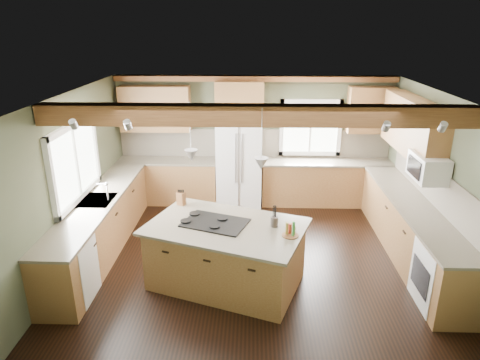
{
  "coord_description": "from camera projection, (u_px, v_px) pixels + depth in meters",
  "views": [
    {
      "loc": [
        -0.04,
        -6.15,
        3.56
      ],
      "look_at": [
        -0.23,
        0.3,
        1.19
      ],
      "focal_mm": 32.0,
      "sensor_mm": 36.0,
      "label": 1
    }
  ],
  "objects": [
    {
      "name": "backsplash_right",
      "position": [
        436.0,
        186.0,
        6.55
      ],
      "size": [
        0.03,
        3.7,
        0.58
      ],
      "primitive_type": "cube",
      "color": "brown",
      "rests_on": "wall_right"
    },
    {
      "name": "backsplash_back",
      "position": [
        254.0,
        143.0,
        8.91
      ],
      "size": [
        5.58,
        0.03,
        0.58
      ],
      "primitive_type": "cube",
      "color": "brown",
      "rests_on": "wall_back"
    },
    {
      "name": "upper_cab_right",
      "position": [
        413.0,
        126.0,
        7.09
      ],
      "size": [
        0.35,
        2.2,
        0.9
      ],
      "primitive_type": "cube",
      "color": "brown",
      "rests_on": "wall_right"
    },
    {
      "name": "floor",
      "position": [
        253.0,
        255.0,
        7.0
      ],
      "size": [
        5.6,
        5.6,
        0.0
      ],
      "primitive_type": "plane",
      "color": "black",
      "rests_on": "ground"
    },
    {
      "name": "counter_back_left",
      "position": [
        167.0,
        161.0,
        8.8
      ],
      "size": [
        2.06,
        0.64,
        0.04
      ],
      "primitive_type": "cube",
      "color": "#483F34",
      "rests_on": "base_cab_back_left"
    },
    {
      "name": "sink",
      "position": [
        97.0,
        201.0,
        6.8
      ],
      "size": [
        0.5,
        0.65,
        0.03
      ],
      "primitive_type": "cube",
      "color": "#262628",
      "rests_on": "counter_left"
    },
    {
      "name": "upper_cab_back_corner",
      "position": [
        371.0,
        110.0,
        8.44
      ],
      "size": [
        0.9,
        0.35,
        0.9
      ],
      "primitive_type": "cube",
      "color": "brown",
      "rests_on": "wall_back"
    },
    {
      "name": "wall_right",
      "position": [
        439.0,
        182.0,
        6.47
      ],
      "size": [
        0.0,
        5.0,
        5.0
      ],
      "primitive_type": "plane",
      "rotation": [
        1.57,
        0.0,
        -1.57
      ],
      "color": "#414934",
      "rests_on": "ground"
    },
    {
      "name": "counter_back_right",
      "position": [
        327.0,
        162.0,
        8.71
      ],
      "size": [
        2.66,
        0.64,
        0.04
      ],
      "primitive_type": "cube",
      "color": "#483F34",
      "rests_on": "base_cab_back_right"
    },
    {
      "name": "wall_left",
      "position": [
        74.0,
        178.0,
        6.63
      ],
      "size": [
        0.0,
        5.0,
        5.0
      ],
      "primitive_type": "plane",
      "rotation": [
        1.57,
        0.0,
        1.57
      ],
      "color": "#414934",
      "rests_on": "ground"
    },
    {
      "name": "utensil_crock",
      "position": [
        274.0,
        222.0,
        5.89
      ],
      "size": [
        0.12,
        0.12,
        0.14
      ],
      "primitive_type": "cylinder",
      "rotation": [
        0.0,
        0.0,
        -0.17
      ],
      "color": "#423934",
      "rests_on": "island_top"
    },
    {
      "name": "pendant_right",
      "position": [
        261.0,
        164.0,
        5.44
      ],
      "size": [
        0.18,
        0.18,
        0.16
      ],
      "primitive_type": "cone",
      "rotation": [
        3.14,
        0.0,
        0.0
      ],
      "color": "#B2B2B7",
      "rests_on": "ceiling"
    },
    {
      "name": "dishwasher",
      "position": [
        69.0,
        271.0,
        5.75
      ],
      "size": [
        0.6,
        0.6,
        0.84
      ],
      "primitive_type": "cube",
      "color": "white",
      "rests_on": "floor"
    },
    {
      "name": "microwave",
      "position": [
        428.0,
        167.0,
        6.34
      ],
      "size": [
        0.4,
        0.7,
        0.38
      ],
      "primitive_type": "cube",
      "color": "white",
      "rests_on": "wall_right"
    },
    {
      "name": "wall_back",
      "position": [
        254.0,
        139.0,
        8.89
      ],
      "size": [
        5.6,
        0.0,
        5.6
      ],
      "primitive_type": "plane",
      "rotation": [
        1.57,
        0.0,
        0.0
      ],
      "color": "#414934",
      "rests_on": "ground"
    },
    {
      "name": "ceiling",
      "position": [
        255.0,
        95.0,
        6.1
      ],
      "size": [
        5.6,
        5.6,
        0.0
      ],
      "primitive_type": "plane",
      "rotation": [
        3.14,
        0.0,
        0.0
      ],
      "color": "silver",
      "rests_on": "wall_back"
    },
    {
      "name": "counter_left",
      "position": [
        97.0,
        201.0,
        6.8
      ],
      "size": [
        0.64,
        3.74,
        0.04
      ],
      "primitive_type": "cube",
      "color": "#483F34",
      "rests_on": "base_cab_left"
    },
    {
      "name": "ceiling_beam",
      "position": [
        256.0,
        115.0,
        5.39
      ],
      "size": [
        5.55,
        0.26,
        0.26
      ],
      "primitive_type": "cube",
      "color": "#562E18",
      "rests_on": "ceiling"
    },
    {
      "name": "cooktop",
      "position": [
        215.0,
        223.0,
        5.99
      ],
      "size": [
        1.01,
        0.84,
        0.02
      ],
      "primitive_type": "cube",
      "rotation": [
        0.0,
        0.0,
        -0.35
      ],
      "color": "black",
      "rests_on": "island_top"
    },
    {
      "name": "oven",
      "position": [
        443.0,
        277.0,
        5.61
      ],
      "size": [
        0.6,
        0.72,
        0.84
      ],
      "primitive_type": "cube",
      "color": "white",
      "rests_on": "floor"
    },
    {
      "name": "base_cab_back_left",
      "position": [
        168.0,
        181.0,
        8.96
      ],
      "size": [
        2.02,
        0.6,
        0.88
      ],
      "primitive_type": "cube",
      "color": "brown",
      "rests_on": "floor"
    },
    {
      "name": "upper_cab_over_fridge",
      "position": [
        239.0,
        99.0,
        8.44
      ],
      "size": [
        0.96,
        0.35,
        0.7
      ],
      "primitive_type": "cube",
      "color": "brown",
      "rests_on": "wall_back"
    },
    {
      "name": "counter_right",
      "position": [
        414.0,
        205.0,
        6.66
      ],
      "size": [
        0.64,
        3.74,
        0.04
      ],
      "primitive_type": "cube",
      "color": "#483F34",
      "rests_on": "base_cab_right"
    },
    {
      "name": "island",
      "position": [
        226.0,
        256.0,
        6.11
      ],
      "size": [
        2.3,
        1.83,
        0.88
      ],
      "primitive_type": "cube",
      "rotation": [
        0.0,
        0.0,
        -0.35
      ],
      "color": "brown",
      "rests_on": "floor"
    },
    {
      "name": "upper_cab_back_left",
      "position": [
        155.0,
        109.0,
        8.56
      ],
      "size": [
        1.4,
        0.35,
        0.9
      ],
      "primitive_type": "cube",
      "color": "brown",
      "rests_on": "wall_back"
    },
    {
      "name": "refrigerator",
      "position": [
        239.0,
        162.0,
        8.68
      ],
      "size": [
        0.9,
        0.74,
        1.8
      ],
      "primitive_type": "cube",
      "color": "white",
      "rests_on": "floor"
    },
    {
      "name": "faucet",
      "position": [
        107.0,
        192.0,
        6.75
      ],
      "size": [
        0.02,
        0.02,
        0.28
      ],
      "primitive_type": "cylinder",
      "color": "#B2B2B7",
      "rests_on": "sink"
    },
    {
      "name": "base_cab_right",
      "position": [
        410.0,
        231.0,
        6.82
      ],
      "size": [
        0.6,
        3.7,
        0.88
      ],
      "primitive_type": "cube",
      "color": "brown",
      "rests_on": "floor"
    },
    {
      "name": "base_cab_back_right",
      "position": [
        325.0,
        183.0,
        8.87
      ],
      "size": [
        2.62,
        0.6,
        0.88
      ],
      "primitive_type": "cube",
      "color": "brown",
      "rests_on": "floor"
    },
    {
      "name": "knife_block",
      "position": [
        181.0,
        199.0,
        6.58
      ],
      "size": [
        0.15,
        0.14,
        0.2
      ],
      "primitive_type": "cube",
      "rotation": [
        0.0,
        0.0,
        -0.56
      ],
      "color": "brown",
      "rests_on": "island_top"
    },
    {
      "name": "soffit_trim",
      "position": [
        255.0,
        79.0,
        8.37
      ],
      "size": [
        5.55,
        0.2,
        0.1
      ],
      "primitive_type": "cube",
      "color": "#562E18",
      "rests_on": "ceiling"
    },
    {
      "name": "pendant_left",
      "position": [
        191.0,
        155.0,
        5.78
      ],
      "size": [
        0.18,
        0.18,
        0.16
      ],
      "primitive_type": "cone",
      "rotation": [
        3.14,
        0.0,
        0.0
      ],
      "color": "#B2B2B7",
      "rests_on": "ceiling"
    },
    {
      "name": "window_back",
      "position": [
        310.0,
        128.0,
        8.76
      ],
      "size": [
        1.1,
        0.04,
        1.0
      ],
      "primitive_type": "cube",
      "color": "white",
      "rests_on": "wall_back"
    },
    {
      "name": "island_top",
      "position": [
        226.0,
        227.0,
        5.95
      ],
      "size": [
        2.47,
        2.0,
        0.04
      ],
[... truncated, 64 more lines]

